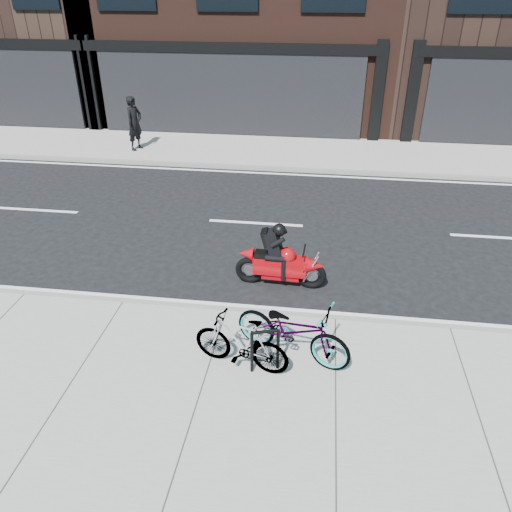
# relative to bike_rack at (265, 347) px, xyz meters

# --- Properties ---
(ground) EXTENTS (120.00, 120.00, 0.00)m
(ground) POSITION_rel_bike_rack_xyz_m (-0.89, 3.47, -0.58)
(ground) COLOR black
(ground) RESTS_ON ground
(sidewalk_near) EXTENTS (60.00, 6.00, 0.13)m
(sidewalk_near) POSITION_rel_bike_rack_xyz_m (-0.89, -1.53, -0.52)
(sidewalk_near) COLOR gray
(sidewalk_near) RESTS_ON ground
(sidewalk_far) EXTENTS (60.00, 3.50, 0.13)m
(sidewalk_far) POSITION_rel_bike_rack_xyz_m (-0.89, 11.22, -0.52)
(sidewalk_far) COLOR gray
(sidewalk_far) RESTS_ON ground
(bike_rack) EXTENTS (0.44, 0.18, 0.77)m
(bike_rack) POSITION_rel_bike_rack_xyz_m (0.00, 0.00, 0.00)
(bike_rack) COLOR black
(bike_rack) RESTS_ON sidewalk_near
(bicycle_front) EXTENTS (2.07, 1.32, 1.03)m
(bicycle_front) POSITION_rel_bike_rack_xyz_m (0.39, 0.40, 0.06)
(bicycle_front) COLOR gray
(bicycle_front) RESTS_ON sidewalk_near
(bicycle_rear) EXTENTS (1.63, 0.80, 0.94)m
(bicycle_rear) POSITION_rel_bike_rack_xyz_m (-0.38, 0.04, 0.02)
(bicycle_rear) COLOR gray
(bicycle_rear) RESTS_ON sidewalk_near
(motorcycle) EXTENTS (1.86, 0.46, 1.39)m
(motorcycle) POSITION_rel_bike_rack_xyz_m (0.07, 2.67, -0.02)
(motorcycle) COLOR black
(motorcycle) RESTS_ON ground
(pedestrian) EXTENTS (0.64, 0.78, 1.83)m
(pedestrian) POSITION_rel_bike_rack_xyz_m (-5.82, 10.60, 0.46)
(pedestrian) COLOR black
(pedestrian) RESTS_ON sidewalk_far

